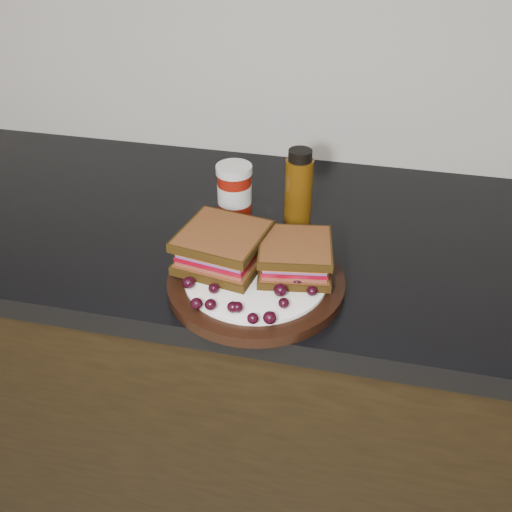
{
  "coord_description": "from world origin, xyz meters",
  "views": [
    {
      "loc": [
        0.42,
        0.82,
        1.46
      ],
      "look_at": [
        0.26,
        1.52,
        0.96
      ],
      "focal_mm": 40.0,
      "sensor_mm": 36.0,
      "label": 1
    }
  ],
  "objects_px": {
    "sandwich_left": "(223,247)",
    "condiment_jar": "(234,190)",
    "oil_bottle": "(299,186)",
    "plate": "(256,282)"
  },
  "relations": [
    {
      "from": "condiment_jar",
      "to": "oil_bottle",
      "type": "distance_m",
      "value": 0.12
    },
    {
      "from": "condiment_jar",
      "to": "oil_bottle",
      "type": "bearing_deg",
      "value": 0.45
    },
    {
      "from": "plate",
      "to": "sandwich_left",
      "type": "distance_m",
      "value": 0.08
    },
    {
      "from": "plate",
      "to": "oil_bottle",
      "type": "xyz_separation_m",
      "value": [
        0.03,
        0.22,
        0.06
      ]
    },
    {
      "from": "plate",
      "to": "sandwich_left",
      "type": "xyz_separation_m",
      "value": [
        -0.06,
        0.02,
        0.04
      ]
    },
    {
      "from": "sandwich_left",
      "to": "condiment_jar",
      "type": "height_order",
      "value": "condiment_jar"
    },
    {
      "from": "sandwich_left",
      "to": "condiment_jar",
      "type": "xyz_separation_m",
      "value": [
        -0.03,
        0.2,
        -0.0
      ]
    },
    {
      "from": "sandwich_left",
      "to": "condiment_jar",
      "type": "bearing_deg",
      "value": 109.03
    },
    {
      "from": "condiment_jar",
      "to": "sandwich_left",
      "type": "bearing_deg",
      "value": -80.75
    },
    {
      "from": "sandwich_left",
      "to": "oil_bottle",
      "type": "height_order",
      "value": "oil_bottle"
    }
  ]
}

